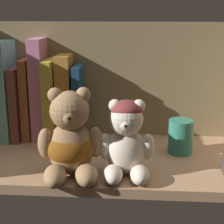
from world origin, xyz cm
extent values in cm
cube|color=#A87F5B|center=(0.00, 0.00, 1.00)|extent=(72.47, 30.27, 2.00)
cube|color=olive|center=(0.00, 15.74, 15.21)|extent=(74.87, 1.20, 30.42)
cube|color=#6AB5AC|center=(-30.21, 12.56, 14.06)|extent=(3.27, 14.73, 24.11)
cube|color=brown|center=(-27.26, 12.56, 10.99)|extent=(1.92, 13.98, 17.98)
cube|color=brown|center=(-24.94, 12.56, 11.94)|extent=(2.01, 11.43, 19.88)
cube|color=#CA7AA0|center=(-22.05, 12.56, 14.38)|extent=(3.05, 10.76, 24.76)
cube|color=gold|center=(-18.94, 12.56, 11.93)|extent=(2.65, 14.57, 19.88)
cube|color=#AA792F|center=(-15.62, 12.56, 12.45)|extent=(3.87, 10.42, 20.95)
cube|color=navy|center=(-12.60, 12.56, 11.24)|extent=(2.46, 11.44, 18.53)
ellipsoid|color=#93704C|center=(-10.74, -9.12, 7.31)|extent=(9.02, 8.28, 10.62)
sphere|color=#93704C|center=(-10.66, -9.64, 15.12)|extent=(7.55, 7.55, 7.55)
sphere|color=#93704C|center=(-13.35, -9.53, 18.06)|extent=(2.83, 2.83, 2.83)
sphere|color=#93704C|center=(-8.13, -8.71, 18.06)|extent=(2.83, 2.83, 2.83)
sphere|color=#9B754E|center=(-10.25, -12.29, 14.66)|extent=(2.83, 2.83, 2.83)
sphere|color=black|center=(-10.09, -13.27, 14.74)|extent=(0.99, 0.99, 0.99)
ellipsoid|color=#93704C|center=(-12.85, -14.55, 3.89)|extent=(5.29, 7.65, 3.77)
ellipsoid|color=#93704C|center=(-7.08, -13.65, 3.89)|extent=(5.29, 7.65, 3.77)
ellipsoid|color=#93704C|center=(-15.38, -10.38, 8.63)|extent=(3.50, 3.50, 6.13)
ellipsoid|color=#93704C|center=(-5.94, -8.91, 8.63)|extent=(3.50, 3.50, 6.13)
ellipsoid|color=brown|center=(-10.74, -9.12, 7.57)|extent=(9.77, 9.02, 7.43)
ellipsoid|color=beige|center=(0.08, -8.09, 6.59)|extent=(7.80, 7.16, 9.18)
sphere|color=beige|center=(0.10, -8.55, 13.34)|extent=(6.53, 6.53, 6.53)
sphere|color=beige|center=(-2.20, -8.20, 15.88)|extent=(2.45, 2.45, 2.45)
sphere|color=beige|center=(2.36, -7.99, 15.88)|extent=(2.45, 2.45, 2.45)
sphere|color=beige|center=(0.21, -10.86, 12.95)|extent=(2.45, 2.45, 2.45)
sphere|color=black|center=(0.25, -11.72, 13.01)|extent=(0.86, 0.86, 0.86)
ellipsoid|color=beige|center=(-2.24, -12.56, 3.63)|extent=(3.95, 6.28, 3.26)
ellipsoid|color=beige|center=(2.80, -12.33, 3.63)|extent=(3.95, 6.28, 3.26)
ellipsoid|color=beige|center=(-4.02, -8.74, 7.74)|extent=(2.77, 2.77, 5.30)
ellipsoid|color=beige|center=(4.23, -8.36, 7.74)|extent=(2.77, 2.77, 5.30)
ellipsoid|color=maroon|center=(0.08, -8.09, 15.13)|extent=(6.20, 6.20, 3.59)
cylinder|color=#2D7A66|center=(11.83, 3.41, 5.86)|extent=(5.54, 5.54, 7.71)
camera|label=1|loc=(2.32, -76.46, 34.08)|focal=59.82mm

